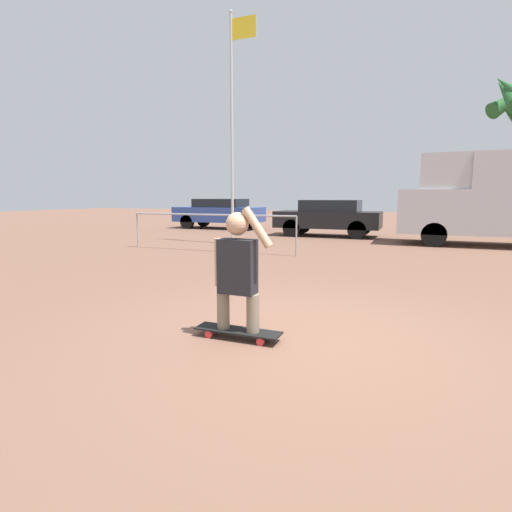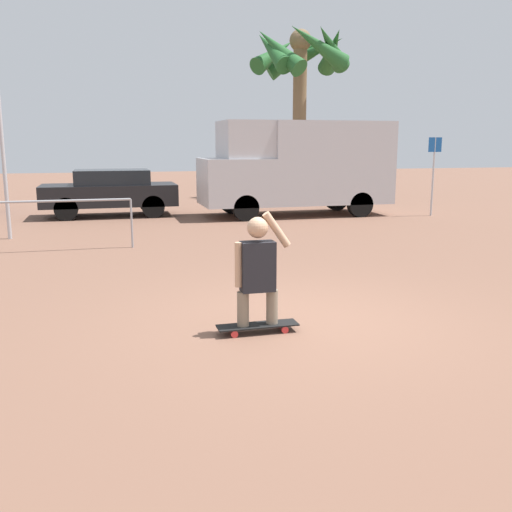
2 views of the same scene
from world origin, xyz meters
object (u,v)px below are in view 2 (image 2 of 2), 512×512
object	(u,v)px
skateboard	(258,326)
street_sign	(434,166)
parked_car_black	(110,191)
palm_tree_near_van	(302,60)
person_skateboarder	(258,266)
camper_van	(299,165)

from	to	relation	value
skateboard	street_sign	size ratio (longest dim) A/B	0.41
parked_car_black	palm_tree_near_van	size ratio (longest dim) A/B	0.59
parked_car_black	person_skateboarder	bearing A→B (deg)	-82.83
camper_van	street_sign	world-z (taller)	camper_van
palm_tree_near_van	street_sign	distance (m)	8.36
skateboard	camper_van	xyz separation A→B (m)	(4.22, 10.68, 1.48)
person_skateboarder	parked_car_black	xyz separation A→B (m)	(-1.50, 11.92, -0.04)
person_skateboarder	palm_tree_near_van	xyz separation A→B (m)	(6.32, 16.55, 4.73)
camper_van	palm_tree_near_van	size ratio (longest dim) A/B	0.85
skateboard	person_skateboarder	distance (m)	0.73
camper_van	skateboard	bearing A→B (deg)	-111.55
parked_car_black	street_sign	distance (m)	10.02
skateboard	palm_tree_near_van	world-z (taller)	palm_tree_near_van
skateboard	street_sign	xyz separation A→B (m)	(8.18, 9.45, 1.46)
person_skateboarder	skateboard	bearing A→B (deg)	0.00
person_skateboarder	parked_car_black	size ratio (longest dim) A/B	0.33
skateboard	camper_van	bearing A→B (deg)	68.45
person_skateboarder	palm_tree_near_van	world-z (taller)	palm_tree_near_van
camper_van	palm_tree_near_van	xyz separation A→B (m)	(2.10, 5.86, 3.98)
palm_tree_near_van	street_sign	size ratio (longest dim) A/B	2.87
skateboard	parked_car_black	xyz separation A→B (m)	(-1.50, 11.92, 0.69)
skateboard	person_skateboarder	world-z (taller)	person_skateboarder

